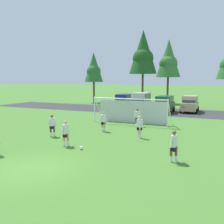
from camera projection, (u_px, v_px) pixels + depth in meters
The scene contains 17 objects.
ground_plane at pixel (135, 121), 25.07m from camera, with size 400.00×400.00×0.00m, color #477A2D.
parking_lot_strip at pixel (156, 111), 32.91m from camera, with size 52.00×8.40×0.01m, color #333335.
soccer_ball at pixel (81, 148), 14.66m from camera, with size 0.22×0.22×0.22m.
soccer_goal at pixel (132, 110), 23.50m from camera, with size 7.44×1.99×2.57m.
player_striker_near at pixel (174, 146), 12.37m from camera, with size 0.38×0.72×1.64m.
player_midfield_center at pixel (137, 117), 21.95m from camera, with size 0.75×0.35×1.64m.
player_defender_far at pixel (52, 126), 18.02m from camera, with size 0.37×0.70×1.64m.
player_winger_left at pixel (66, 133), 15.37m from camera, with size 0.31×0.73×1.64m.
player_winger_right at pixel (140, 127), 17.52m from camera, with size 0.71×0.34×1.64m.
player_trailing_back at pixel (103, 122), 19.79m from camera, with size 0.75×0.34×1.64m.
parked_car_slot_far_left at pixel (124, 101), 35.86m from camera, with size 2.18×4.62×2.16m.
parked_car_slot_left at pixel (141, 101), 32.73m from camera, with size 2.43×4.92×2.52m.
parked_car_slot_center_left at pixel (164, 104), 31.39m from camera, with size 2.24×4.65×2.16m.
parked_car_slot_center at pixel (190, 104), 31.94m from camera, with size 2.18×4.62×2.16m.
tree_left_edge at pixel (94, 68), 44.78m from camera, with size 3.50×3.50×9.32m.
tree_mid_left at pixel (143, 53), 41.92m from camera, with size 4.81×4.81×12.82m.
tree_center_back at pixel (168, 60), 42.74m from camera, with size 4.27×4.27×11.38m.
Camera 1 is at (7.91, -8.56, 4.18)m, focal length 38.70 mm.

